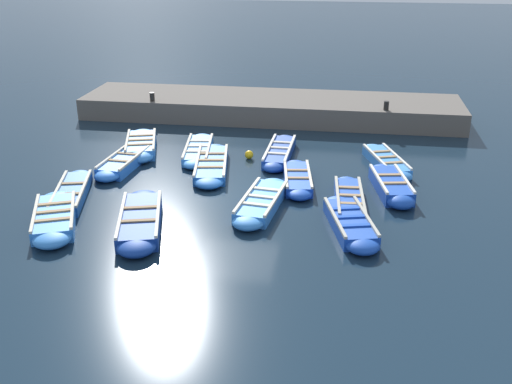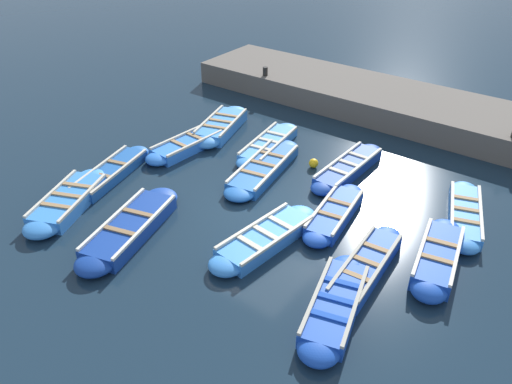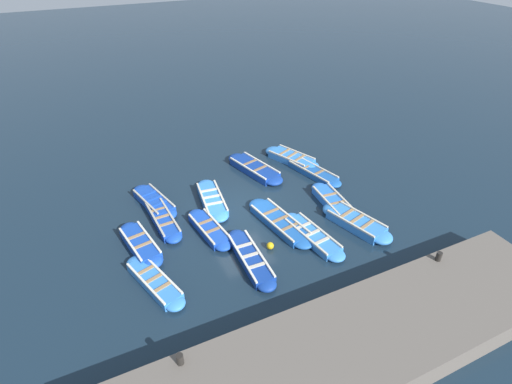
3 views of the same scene
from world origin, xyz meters
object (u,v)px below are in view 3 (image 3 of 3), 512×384
object	(u,v)px
boat_mid_row	(255,169)
boat_outer_left	(333,202)
boat_outer_right	(251,258)
boat_broadside	(280,222)
boat_tucked	(356,223)
boat_inner_gap	(291,158)
buoy_orange_near	(270,246)
boat_end_of_row	(154,282)
boat_bow_out	(212,200)
boat_stern_in	(209,229)
boat_near_quay	(163,220)
boat_centre	(312,236)
boat_drifting	(313,172)
boat_far_corner	(140,244)
boat_alongside	(154,202)
bollard_north	(439,256)
bollard_mid_north	(180,359)

from	to	relation	value
boat_mid_row	boat_outer_left	world-z (taller)	boat_mid_row
boat_outer_right	boat_broadside	bearing A→B (deg)	-53.76
boat_outer_right	boat_tucked	xyz separation A→B (m)	(0.04, -5.02, 0.03)
boat_inner_gap	buoy_orange_near	distance (m)	7.28
boat_end_of_row	boat_bow_out	size ratio (longest dim) A/B	0.96
boat_stern_in	boat_near_quay	distance (m)	2.18
boat_centre	buoy_orange_near	world-z (taller)	boat_centre
boat_end_of_row	boat_drifting	bearing A→B (deg)	-65.96
boat_stern_in	boat_mid_row	world-z (taller)	boat_mid_row
boat_far_corner	buoy_orange_near	size ratio (longest dim) A/B	11.09
boat_near_quay	buoy_orange_near	xyz separation A→B (m)	(-3.50, -3.48, -0.02)
boat_alongside	boat_mid_row	size ratio (longest dim) A/B	0.86
boat_alongside	boat_centre	bearing A→B (deg)	-134.07
boat_mid_row	boat_outer_right	size ratio (longest dim) A/B	1.09
boat_mid_row	buoy_orange_near	world-z (taller)	boat_mid_row
boat_stern_in	boat_mid_row	xyz separation A→B (m)	(3.68, -3.84, 0.03)
bollard_north	boat_alongside	bearing A→B (deg)	42.49
boat_centre	boat_tucked	world-z (taller)	boat_tucked
boat_broadside	boat_far_corner	bearing A→B (deg)	79.63
boat_mid_row	boat_bow_out	world-z (taller)	boat_mid_row
boat_near_quay	bollard_north	world-z (taller)	bollard_north
bollard_mid_north	buoy_orange_near	bearing A→B (deg)	-50.35
boat_near_quay	buoy_orange_near	distance (m)	4.93
bollard_mid_north	boat_inner_gap	bearing A→B (deg)	-42.69
boat_mid_row	boat_near_quay	size ratio (longest dim) A/B	1.14
boat_drifting	boat_alongside	bearing A→B (deg)	84.21
boat_stern_in	boat_mid_row	distance (m)	5.32
boat_far_corner	boat_bow_out	size ratio (longest dim) A/B	0.91
boat_stern_in	boat_outer_left	bearing A→B (deg)	-95.74
boat_inner_gap	boat_bow_out	bearing A→B (deg)	109.41
bollard_mid_north	boat_outer_right	bearing A→B (deg)	-46.09
boat_outer_left	boat_inner_gap	xyz separation A→B (m)	(4.43, -0.30, 0.01)
boat_far_corner	boat_inner_gap	distance (m)	9.70
boat_near_quay	buoy_orange_near	size ratio (longest dim) A/B	11.87
boat_stern_in	boat_tucked	size ratio (longest dim) A/B	0.90
boat_outer_right	bollard_mid_north	size ratio (longest dim) A/B	10.50
buoy_orange_near	boat_stern_in	bearing A→B (deg)	42.44
bollard_mid_north	buoy_orange_near	xyz separation A→B (m)	(3.96, -4.78, -0.90)
boat_alongside	boat_stern_in	distance (m)	3.39
boat_near_quay	bollard_north	size ratio (longest dim) A/B	10.02
boat_stern_in	boat_tucked	xyz separation A→B (m)	(-2.34, -5.86, 0.04)
boat_stern_in	boat_mid_row	bearing A→B (deg)	-46.24
boat_outer_right	boat_far_corner	bearing A→B (deg)	54.88
boat_alongside	boat_bow_out	bearing A→B (deg)	-111.66
boat_far_corner	boat_bow_out	xyz separation A→B (m)	(1.77, -3.68, -0.03)
boat_inner_gap	boat_end_of_row	distance (m)	10.70
boat_outer_right	boat_broadside	distance (m)	2.59
boat_near_quay	boat_tucked	distance (m)	8.38
boat_far_corner	boat_bow_out	world-z (taller)	boat_far_corner
boat_drifting	boat_centre	bearing A→B (deg)	147.76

